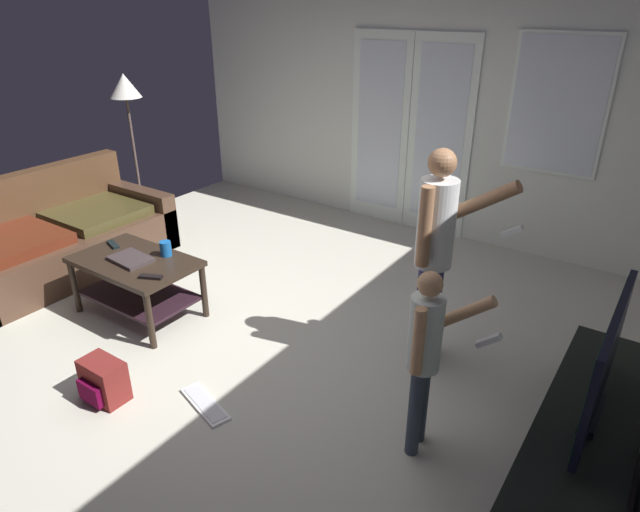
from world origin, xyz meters
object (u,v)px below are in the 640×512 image
(backpack, at_px, (103,381))
(dvd_remote_slim, at_px, (151,277))
(laptop_closed, at_px, (131,259))
(coffee_table, at_px, (137,275))
(tv_stand, at_px, (583,445))
(person_child, at_px, (426,349))
(tv_remote_black, at_px, (113,244))
(floor_lamp, at_px, (126,96))
(leather_couch, at_px, (55,241))
(person_adult, at_px, (437,242))
(flat_screen_tv, at_px, (604,365))
(loose_keyboard, at_px, (205,404))
(cup_near_edge, at_px, (166,249))

(backpack, xyz_separation_m, dvd_remote_slim, (-0.29, 0.68, 0.36))
(laptop_closed, bearing_deg, coffee_table, 92.20)
(tv_stand, distance_m, person_child, 0.98)
(laptop_closed, bearing_deg, tv_remote_black, 168.71)
(floor_lamp, xyz_separation_m, dvd_remote_slim, (1.99, -1.49, -0.89))
(coffee_table, distance_m, person_child, 2.49)
(floor_lamp, bearing_deg, leather_couch, -74.65)
(tv_stand, xyz_separation_m, tv_remote_black, (-3.61, -0.18, 0.31))
(coffee_table, relative_size, tv_remote_black, 5.74)
(tv_stand, relative_size, person_adult, 1.17)
(coffee_table, distance_m, backpack, 1.06)
(tv_stand, xyz_separation_m, flat_screen_tv, (-0.00, 0.00, 0.52))
(coffee_table, relative_size, loose_keyboard, 2.13)
(tv_remote_black, relative_size, dvd_remote_slim, 1.00)
(tv_stand, distance_m, cup_near_edge, 3.13)
(dvd_remote_slim, bearing_deg, person_child, -23.38)
(tv_stand, height_order, person_child, person_child)
(tv_stand, bearing_deg, coffee_table, -175.58)
(person_child, height_order, dvd_remote_slim, person_child)
(leather_couch, distance_m, floor_lamp, 1.71)
(dvd_remote_slim, bearing_deg, backpack, -92.37)
(person_child, xyz_separation_m, cup_near_edge, (-2.31, 0.25, -0.12))
(laptop_closed, distance_m, cup_near_edge, 0.27)
(tv_stand, distance_m, floor_lamp, 5.16)
(person_adult, distance_m, person_child, 0.89)
(leather_couch, distance_m, flat_screen_tv, 4.57)
(tv_stand, xyz_separation_m, backpack, (-2.62, -1.07, -0.05))
(flat_screen_tv, distance_m, cup_near_edge, 3.11)
(flat_screen_tv, height_order, person_adult, person_adult)
(tv_stand, bearing_deg, tv_remote_black, -177.14)
(person_adult, height_order, loose_keyboard, person_adult)
(backpack, distance_m, cup_near_edge, 1.19)
(coffee_table, relative_size, person_child, 0.87)
(flat_screen_tv, xyz_separation_m, tv_remote_black, (-3.61, -0.18, -0.21))
(tv_stand, xyz_separation_m, laptop_closed, (-3.26, -0.28, 0.31))
(leather_couch, bearing_deg, coffee_table, -3.99)
(floor_lamp, bearing_deg, backpack, -43.59)
(person_adult, distance_m, cup_near_edge, 2.10)
(leather_couch, relative_size, person_adult, 1.32)
(tv_stand, height_order, dvd_remote_slim, dvd_remote_slim)
(leather_couch, height_order, laptop_closed, leather_couch)
(flat_screen_tv, xyz_separation_m, loose_keyboard, (-2.04, -0.76, -0.70))
(floor_lamp, height_order, laptop_closed, floor_lamp)
(leather_couch, relative_size, tv_remote_black, 11.77)
(person_child, height_order, floor_lamp, floor_lamp)
(person_adult, bearing_deg, flat_screen_tv, -23.32)
(floor_lamp, bearing_deg, laptop_closed, -40.31)
(flat_screen_tv, height_order, laptop_closed, flat_screen_tv)
(floor_lamp, distance_m, cup_near_edge, 2.29)
(tv_stand, bearing_deg, person_adult, 156.55)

